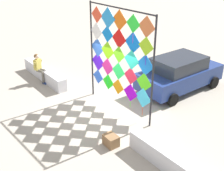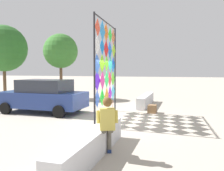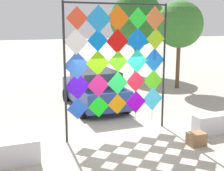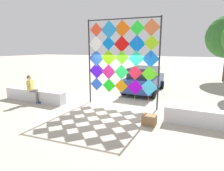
# 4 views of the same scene
# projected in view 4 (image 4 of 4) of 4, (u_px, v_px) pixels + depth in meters

# --- Properties ---
(ground) EXTENTS (120.00, 120.00, 0.00)m
(ground) POSITION_uv_depth(u_px,v_px,m) (112.00, 108.00, 8.70)
(ground) COLOR #ADA393
(plaza_ledge_left) EXTENTS (3.81, 0.47, 0.62)m
(plaza_ledge_left) POSITION_uv_depth(u_px,v_px,m) (35.00, 95.00, 9.89)
(plaza_ledge_left) COLOR silver
(plaza_ledge_left) RESTS_ON ground
(plaza_ledge_right) EXTENTS (3.81, 0.47, 0.62)m
(plaza_ledge_right) POSITION_uv_depth(u_px,v_px,m) (220.00, 120.00, 6.47)
(plaza_ledge_right) COLOR silver
(plaza_ledge_right) RESTS_ON ground
(kite_display_rack) EXTENTS (3.54, 0.27, 4.19)m
(kite_display_rack) POSITION_uv_depth(u_px,v_px,m) (122.00, 57.00, 8.67)
(kite_display_rack) COLOR #232328
(kite_display_rack) RESTS_ON ground
(seated_vendor) EXTENTS (0.70, 0.60, 1.47)m
(seated_vendor) POSITION_uv_depth(u_px,v_px,m) (32.00, 87.00, 9.42)
(seated_vendor) COLOR #666056
(seated_vendor) RESTS_ON ground
(parked_car) EXTENTS (2.08, 4.24, 1.63)m
(parked_car) POSITION_uv_depth(u_px,v_px,m) (144.00, 79.00, 11.89)
(parked_car) COLOR navy
(parked_car) RESTS_ON ground
(cardboard_box_large) EXTENTS (0.52, 0.40, 0.39)m
(cardboard_box_large) POSITION_uv_depth(u_px,v_px,m) (149.00, 120.00, 6.82)
(cardboard_box_large) COLOR olive
(cardboard_box_large) RESTS_ON ground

